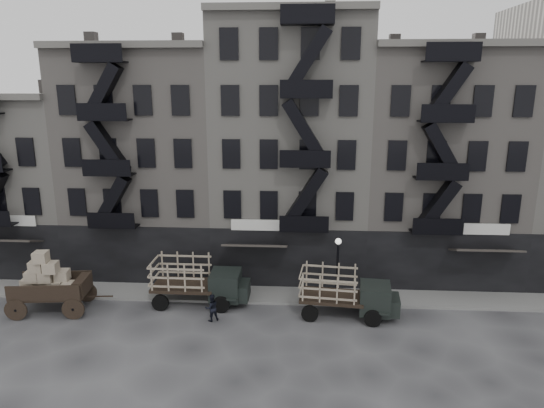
# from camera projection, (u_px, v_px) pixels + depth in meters

# --- Properties ---
(ground) EXTENTS (140.00, 140.00, 0.00)m
(ground) POSITION_uv_depth(u_px,v_px,m) (285.00, 326.00, 26.80)
(ground) COLOR #38383A
(ground) RESTS_ON ground
(sidewalk) EXTENTS (55.00, 2.50, 0.15)m
(sidewalk) POSITION_uv_depth(u_px,v_px,m) (287.00, 295.00, 30.41)
(sidewalk) COLOR slate
(sidewalk) RESTS_ON ground
(building_west) EXTENTS (10.00, 11.35, 13.20)m
(building_west) POSITION_uv_depth(u_px,v_px,m) (21.00, 179.00, 35.99)
(building_west) COLOR #A39E95
(building_west) RESTS_ON ground
(building_midwest) EXTENTS (10.00, 11.35, 16.20)m
(building_midwest) POSITION_uv_depth(u_px,v_px,m) (152.00, 161.00, 35.02)
(building_midwest) COLOR gray
(building_midwest) RESTS_ON ground
(building_center) EXTENTS (10.00, 11.35, 18.20)m
(building_center) POSITION_uv_depth(u_px,v_px,m) (290.00, 148.00, 34.17)
(building_center) COLOR #A39E95
(building_center) RESTS_ON ground
(building_mideast) EXTENTS (10.00, 11.35, 16.20)m
(building_mideast) POSITION_uv_depth(u_px,v_px,m) (433.00, 164.00, 33.82)
(building_mideast) COLOR gray
(building_mideast) RESTS_ON ground
(lamp_post) EXTENTS (0.36, 0.36, 4.28)m
(lamp_post) POSITION_uv_depth(u_px,v_px,m) (338.00, 263.00, 28.44)
(lamp_post) COLOR black
(lamp_post) RESTS_ON ground
(wagon) EXTENTS (4.65, 2.82, 3.75)m
(wagon) POSITION_uv_depth(u_px,v_px,m) (48.00, 277.00, 28.04)
(wagon) COLOR black
(wagon) RESTS_ON ground
(stake_truck_west) EXTENTS (5.80, 2.47, 2.89)m
(stake_truck_west) POSITION_uv_depth(u_px,v_px,m) (197.00, 278.00, 29.07)
(stake_truck_west) COLOR black
(stake_truck_west) RESTS_ON ground
(stake_truck_east) EXTENTS (5.74, 2.80, 2.79)m
(stake_truck_east) POSITION_uv_depth(u_px,v_px,m) (346.00, 290.00, 27.57)
(stake_truck_east) COLOR black
(stake_truck_east) RESTS_ON ground
(pedestrian_mid) EXTENTS (0.96, 0.88, 1.59)m
(pedestrian_mid) POSITION_uv_depth(u_px,v_px,m) (212.00, 308.00, 27.17)
(pedestrian_mid) COLOR black
(pedestrian_mid) RESTS_ON ground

